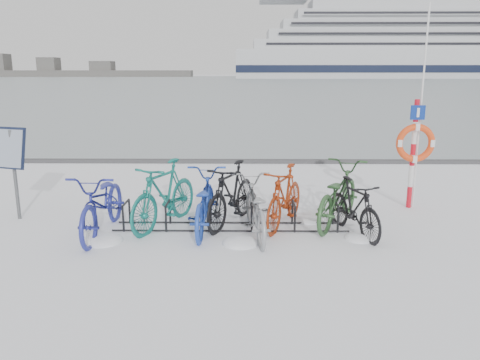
% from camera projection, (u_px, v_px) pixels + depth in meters
% --- Properties ---
extents(ground, '(900.00, 900.00, 0.00)m').
position_uv_depth(ground, '(231.00, 228.00, 8.08)').
color(ground, white).
rests_on(ground, ground).
extents(ice_sheet, '(400.00, 298.00, 0.02)m').
position_uv_depth(ice_sheet, '(245.00, 80.00, 159.07)').
color(ice_sheet, '#9BA9AF').
rests_on(ice_sheet, ground).
extents(quay_edge, '(400.00, 0.25, 0.10)m').
position_uv_depth(quay_edge, '(237.00, 161.00, 13.82)').
color(quay_edge, '#3F3F42').
rests_on(quay_edge, ground).
extents(bike_rack, '(4.00, 0.48, 0.46)m').
position_uv_depth(bike_rack, '(231.00, 218.00, 8.04)').
color(bike_rack, black).
rests_on(bike_rack, ground).
extents(info_board, '(0.60, 0.37, 1.68)m').
position_uv_depth(info_board, '(12.00, 154.00, 8.28)').
color(info_board, '#595B5E').
rests_on(info_board, ground).
extents(lifebuoy_station, '(0.74, 0.22, 3.86)m').
position_uv_depth(lifebuoy_station, '(415.00, 143.00, 8.95)').
color(lifebuoy_station, red).
rests_on(lifebuoy_station, ground).
extents(cruise_ferry, '(133.48, 25.18, 43.86)m').
position_uv_depth(cruise_ferry, '(396.00, 49.00, 193.07)').
color(cruise_ferry, silver).
rests_on(cruise_ferry, ground).
extents(shoreline, '(180.00, 12.00, 9.50)m').
position_uv_depth(shoreline, '(28.00, 72.00, 262.19)').
color(shoreline, '#474747').
rests_on(shoreline, ground).
extents(bike_0, '(0.75, 2.11, 1.10)m').
position_uv_depth(bike_0, '(103.00, 201.00, 7.72)').
color(bike_0, navy).
rests_on(bike_0, ground).
extents(bike_1, '(1.30, 2.02, 1.18)m').
position_uv_depth(bike_1, '(164.00, 193.00, 8.09)').
color(bike_1, '#156E64').
rests_on(bike_1, ground).
extents(bike_2, '(0.75, 1.99, 1.03)m').
position_uv_depth(bike_2, '(203.00, 200.00, 7.91)').
color(bike_2, '#2145B3').
rests_on(bike_2, ground).
extents(bike_3, '(1.23, 1.94, 1.13)m').
position_uv_depth(bike_3, '(232.00, 192.00, 8.20)').
color(bike_3, black).
rests_on(bike_3, ground).
extents(bike_4, '(0.89, 1.95, 0.98)m').
position_uv_depth(bike_4, '(255.00, 206.00, 7.63)').
color(bike_4, gray).
rests_on(bike_4, ground).
extents(bike_5, '(1.17, 1.86, 1.08)m').
position_uv_depth(bike_5, '(285.00, 195.00, 8.13)').
color(bike_5, maroon).
rests_on(bike_5, ground).
extents(bike_6, '(1.61, 2.20, 1.10)m').
position_uv_depth(bike_6, '(337.00, 193.00, 8.25)').
color(bike_6, '#2C522B').
rests_on(bike_6, ground).
extents(bike_7, '(0.93, 1.65, 0.95)m').
position_uv_depth(bike_7, '(354.00, 206.00, 7.71)').
color(bike_7, black).
rests_on(bike_7, ground).
extents(snow_drifts, '(4.64, 2.05, 0.22)m').
position_uv_depth(snow_drifts, '(226.00, 236.00, 7.67)').
color(snow_drifts, white).
rests_on(snow_drifts, ground).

